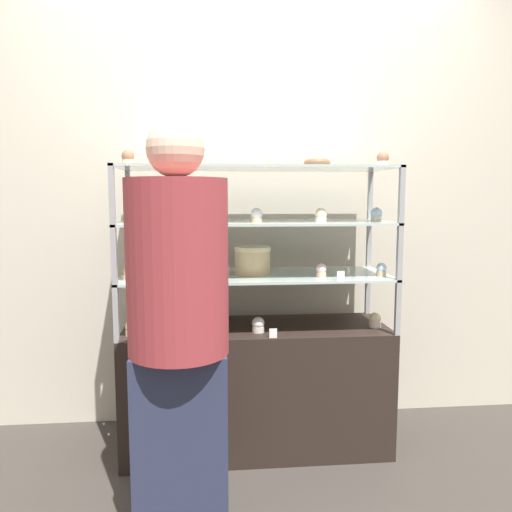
% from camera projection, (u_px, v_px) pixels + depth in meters
% --- Properties ---
extents(ground_plane, '(20.00, 20.00, 0.00)m').
position_uv_depth(ground_plane, '(256.00, 445.00, 2.60)').
color(ground_plane, '#38332D').
extents(back_wall, '(8.00, 0.05, 2.60)m').
position_uv_depth(back_wall, '(250.00, 194.00, 2.82)').
color(back_wall, beige).
rests_on(back_wall, ground_plane).
extents(display_base, '(1.33, 0.47, 0.63)m').
position_uv_depth(display_base, '(256.00, 386.00, 2.56)').
color(display_base, black).
rests_on(display_base, ground_plane).
extents(display_riser_lower, '(1.33, 0.47, 0.27)m').
position_uv_depth(display_riser_lower, '(256.00, 277.00, 2.50)').
color(display_riser_lower, '#99999E').
rests_on(display_riser_lower, display_base).
extents(display_riser_middle, '(1.33, 0.47, 0.27)m').
position_uv_depth(display_riser_middle, '(256.00, 224.00, 2.47)').
color(display_riser_middle, '#99999E').
rests_on(display_riser_middle, display_riser_lower).
extents(display_riser_upper, '(1.33, 0.47, 0.27)m').
position_uv_depth(display_riser_upper, '(256.00, 170.00, 2.43)').
color(display_riser_upper, '#99999E').
rests_on(display_riser_upper, display_riser_middle).
extents(layer_cake_centerpiece, '(0.18, 0.18, 0.14)m').
position_uv_depth(layer_cake_centerpiece, '(253.00, 260.00, 2.50)').
color(layer_cake_centerpiece, '#DBBC84').
rests_on(layer_cake_centerpiece, display_riser_lower).
extents(sheet_cake_frosted, '(0.20, 0.13, 0.07)m').
position_uv_depth(sheet_cake_frosted, '(182.00, 321.00, 2.49)').
color(sheet_cake_frosted, '#C66660').
rests_on(sheet_cake_frosted, display_base).
extents(cupcake_0, '(0.06, 0.06, 0.07)m').
position_uv_depth(cupcake_0, '(132.00, 328.00, 2.35)').
color(cupcake_0, beige).
rests_on(cupcake_0, display_base).
extents(cupcake_1, '(0.06, 0.06, 0.07)m').
position_uv_depth(cupcake_1, '(259.00, 325.00, 2.41)').
color(cupcake_1, beige).
rests_on(cupcake_1, display_base).
extents(cupcake_2, '(0.06, 0.06, 0.07)m').
position_uv_depth(cupcake_2, '(375.00, 320.00, 2.51)').
color(cupcake_2, white).
rests_on(cupcake_2, display_base).
extents(price_tag_0, '(0.04, 0.00, 0.04)m').
position_uv_depth(price_tag_0, '(273.00, 333.00, 2.32)').
color(price_tag_0, white).
rests_on(price_tag_0, display_base).
extents(cupcake_3, '(0.05, 0.05, 0.07)m').
position_uv_depth(cupcake_3, '(128.00, 273.00, 2.32)').
color(cupcake_3, '#CCB28C').
rests_on(cupcake_3, display_riser_lower).
extents(cupcake_4, '(0.05, 0.05, 0.07)m').
position_uv_depth(cupcake_4, '(196.00, 271.00, 2.39)').
color(cupcake_4, '#CCB28C').
rests_on(cupcake_4, display_riser_lower).
extents(cupcake_5, '(0.05, 0.05, 0.07)m').
position_uv_depth(cupcake_5, '(321.00, 270.00, 2.41)').
color(cupcake_5, '#CCB28C').
rests_on(cupcake_5, display_riser_lower).
extents(cupcake_6, '(0.05, 0.05, 0.07)m').
position_uv_depth(cupcake_6, '(381.00, 270.00, 2.43)').
color(cupcake_6, '#CCB28C').
rests_on(cupcake_6, display_riser_lower).
extents(price_tag_1, '(0.04, 0.00, 0.04)m').
position_uv_depth(price_tag_1, '(341.00, 276.00, 2.31)').
color(price_tag_1, white).
rests_on(price_tag_1, display_riser_lower).
extents(cupcake_7, '(0.06, 0.06, 0.07)m').
position_uv_depth(cupcake_7, '(130.00, 216.00, 2.35)').
color(cupcake_7, '#CCB28C').
rests_on(cupcake_7, display_riser_middle).
extents(cupcake_8, '(0.06, 0.06, 0.07)m').
position_uv_depth(cupcake_8, '(191.00, 216.00, 2.30)').
color(cupcake_8, beige).
rests_on(cupcake_8, display_riser_middle).
extents(cupcake_9, '(0.06, 0.06, 0.07)m').
position_uv_depth(cupcake_9, '(257.00, 216.00, 2.36)').
color(cupcake_9, '#CCB28C').
rests_on(cupcake_9, display_riser_middle).
extents(cupcake_10, '(0.06, 0.06, 0.07)m').
position_uv_depth(cupcake_10, '(321.00, 215.00, 2.38)').
color(cupcake_10, white).
rests_on(cupcake_10, display_riser_middle).
extents(cupcake_11, '(0.06, 0.06, 0.07)m').
position_uv_depth(cupcake_11, '(376.00, 215.00, 2.46)').
color(cupcake_11, beige).
rests_on(cupcake_11, display_riser_middle).
extents(price_tag_2, '(0.04, 0.00, 0.04)m').
position_uv_depth(price_tag_2, '(221.00, 219.00, 2.23)').
color(price_tag_2, white).
rests_on(price_tag_2, display_riser_middle).
extents(cupcake_12, '(0.06, 0.06, 0.07)m').
position_uv_depth(cupcake_12, '(128.00, 158.00, 2.33)').
color(cupcake_12, '#CCB28C').
rests_on(cupcake_12, display_riser_upper).
extents(cupcake_13, '(0.06, 0.06, 0.07)m').
position_uv_depth(cupcake_13, '(260.00, 158.00, 2.36)').
color(cupcake_13, '#CCB28C').
rests_on(cupcake_13, display_riser_upper).
extents(cupcake_14, '(0.06, 0.06, 0.07)m').
position_uv_depth(cupcake_14, '(383.00, 160.00, 2.43)').
color(cupcake_14, white).
rests_on(cupcake_14, display_riser_upper).
extents(price_tag_3, '(0.04, 0.00, 0.04)m').
position_uv_depth(price_tag_3, '(255.00, 159.00, 2.21)').
color(price_tag_3, white).
rests_on(price_tag_3, display_riser_upper).
extents(donut_glazed, '(0.13, 0.13, 0.04)m').
position_uv_depth(donut_glazed, '(317.00, 163.00, 2.44)').
color(donut_glazed, brown).
rests_on(donut_glazed, display_riser_upper).
extents(customer_figure, '(0.36, 0.36, 1.56)m').
position_uv_depth(customer_figure, '(179.00, 323.00, 1.81)').
color(customer_figure, '#282D47').
rests_on(customer_figure, ground_plane).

